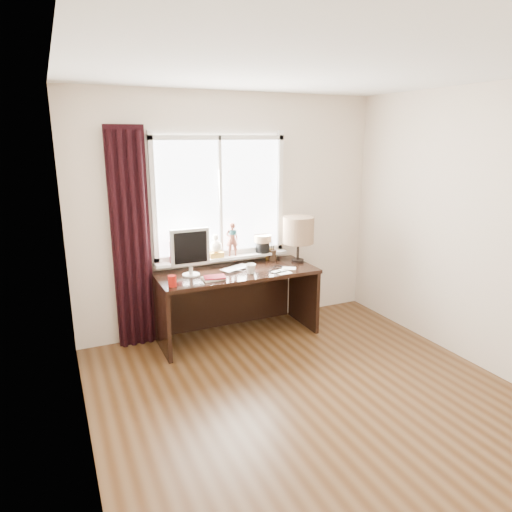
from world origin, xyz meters
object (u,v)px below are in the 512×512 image
monitor (190,249)px  table_lamp (298,231)px  desk (234,290)px  red_cup (172,281)px  laptop (236,269)px  mug (251,268)px

monitor → table_lamp: bearing=0.2°
desk → monitor: monitor is taller
red_cup → table_lamp: (1.52, 0.27, 0.31)m
red_cup → monitor: (0.26, 0.26, 0.22)m
laptop → monitor: size_ratio=0.71×
red_cup → table_lamp: size_ratio=0.20×
mug → table_lamp: 0.77m
laptop → desk: 0.26m
red_cup → mug: bearing=5.0°
laptop → desk: (-0.00, 0.05, -0.26)m
desk → red_cup: bearing=-157.3°
red_cup → desk: size_ratio=0.06×
desk → mug: bearing=-68.5°
laptop → mug: mug is taller
desk → table_lamp: size_ratio=3.27×
table_lamp → red_cup: bearing=-170.0°
monitor → table_lamp: (1.26, 0.00, 0.09)m
laptop → red_cup: 0.81m
laptop → mug: bearing=-88.3°
laptop → desk: bearing=71.1°
mug → desk: (-0.10, 0.24, -0.30)m
monitor → table_lamp: 1.26m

